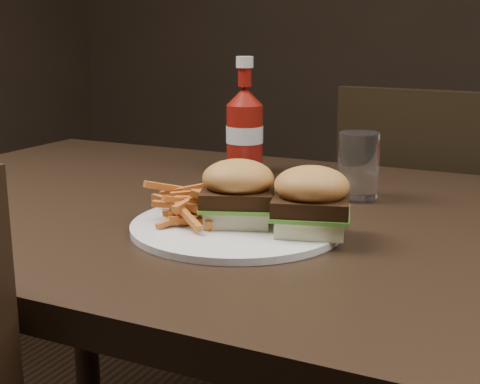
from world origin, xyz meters
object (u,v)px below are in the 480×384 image
at_px(dining_table, 209,217).
at_px(chair_far, 447,282).
at_px(tumbler, 358,165).
at_px(ketchup_bottle, 245,141).
at_px(plate, 237,226).

height_order(dining_table, chair_far, dining_table).
relative_size(dining_table, tumbler, 11.91).
bearing_deg(chair_far, tumbler, 86.32).
distance_m(ketchup_bottle, tumbler, 0.26).
height_order(ketchup_bottle, tumbler, ketchup_bottle).
relative_size(chair_far, ketchup_bottle, 3.26).
relative_size(ketchup_bottle, tumbler, 1.32).
bearing_deg(dining_table, chair_far, 68.51).
bearing_deg(chair_far, plate, 81.64).
xyz_separation_m(ketchup_bottle, tumbler, (0.24, -0.09, -0.01)).
distance_m(chair_far, ketchup_bottle, 0.67).
xyz_separation_m(chair_far, tumbler, (-0.07, -0.54, 0.38)).
bearing_deg(dining_table, tumbler, 34.43).
bearing_deg(plate, dining_table, 134.20).
xyz_separation_m(dining_table, ketchup_bottle, (-0.05, 0.23, 0.08)).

